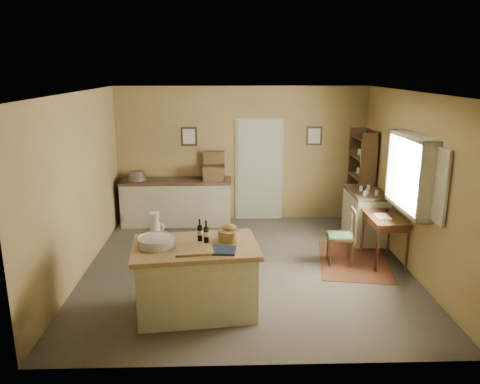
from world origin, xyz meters
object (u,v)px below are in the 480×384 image
object	(u,v)px
right_cabinet	(365,215)
sideboard	(177,200)
writing_desk	(385,222)
shelving_unit	(363,179)
work_island	(196,276)
desk_chair	(340,237)

from	to	relation	value
right_cabinet	sideboard	bearing A→B (deg)	164.61
writing_desk	shelving_unit	size ratio (longest dim) A/B	0.47
work_island	desk_chair	size ratio (longest dim) A/B	1.87
writing_desk	right_cabinet	size ratio (longest dim) A/B	0.82
writing_desk	desk_chair	world-z (taller)	desk_chair
work_island	right_cabinet	distance (m)	3.89
work_island	shelving_unit	xyz separation A→B (m)	(3.07, 3.30, 0.46)
right_cabinet	shelving_unit	bearing A→B (deg)	78.42
writing_desk	desk_chair	distance (m)	0.75
sideboard	desk_chair	xyz separation A→B (m)	(2.79, -2.06, -0.04)
writing_desk	shelving_unit	distance (m)	1.82
desk_chair	right_cabinet	xyz separation A→B (m)	(0.72, 1.10, 0.02)
desk_chair	work_island	bearing A→B (deg)	-140.89
desk_chair	shelving_unit	size ratio (longest dim) A/B	0.47
work_island	shelving_unit	world-z (taller)	shelving_unit
sideboard	desk_chair	size ratio (longest dim) A/B	2.47
writing_desk	right_cabinet	xyz separation A→B (m)	(-0.00, 1.06, -0.21)
writing_desk	right_cabinet	distance (m)	1.08
sideboard	writing_desk	world-z (taller)	sideboard
work_island	right_cabinet	bearing A→B (deg)	34.77
sideboard	writing_desk	bearing A→B (deg)	-29.98
work_island	sideboard	bearing A→B (deg)	92.76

